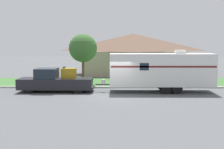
{
  "coord_description": "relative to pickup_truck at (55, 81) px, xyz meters",
  "views": [
    {
      "loc": [
        -0.03,
        -23.13,
        4.04
      ],
      "look_at": [
        -0.29,
        1.67,
        1.4
      ],
      "focal_mm": 50.0,
      "sensor_mm": 36.0,
      "label": 1
    }
  ],
  "objects": [
    {
      "name": "travel_trailer",
      "position": [
        8.54,
        -0.0,
        0.95
      ],
      "size": [
        9.38,
        2.39,
        3.36
      ],
      "color": "black",
      "rests_on": "ground_plane"
    },
    {
      "name": "ground_plane",
      "position": [
        4.88,
        -1.67,
        -0.85
      ],
      "size": [
        120.0,
        120.0,
        0.0
      ],
      "primitive_type": "plane",
      "color": "#515456"
    },
    {
      "name": "tree_in_yard",
      "position": [
        1.87,
        3.96,
        2.56
      ],
      "size": [
        2.61,
        2.61,
        4.73
      ],
      "color": "brown",
      "rests_on": "ground_plane"
    },
    {
      "name": "mailbox",
      "position": [
        6.43,
        3.13,
        0.24
      ],
      "size": [
        0.48,
        0.2,
        1.42
      ],
      "color": "brown",
      "rests_on": "ground_plane"
    },
    {
      "name": "lawn_strip",
      "position": [
        4.88,
        5.73,
        -0.83
      ],
      "size": [
        80.0,
        7.0,
        0.03
      ],
      "color": "#3D6B33",
      "rests_on": "ground_plane"
    },
    {
      "name": "house_across_street",
      "position": [
        7.07,
        14.09,
        1.74
      ],
      "size": [
        12.88,
        8.45,
        4.99
      ],
      "color": "gray",
      "rests_on": "ground_plane"
    },
    {
      "name": "pickup_truck",
      "position": [
        0.0,
        0.0,
        0.0
      ],
      "size": [
        6.0,
        1.98,
        2.02
      ],
      "color": "black",
      "rests_on": "ground_plane"
    },
    {
      "name": "curb_strip",
      "position": [
        4.88,
        2.08,
        -0.78
      ],
      "size": [
        80.0,
        0.3,
        0.14
      ],
      "color": "#ADADA8",
      "rests_on": "ground_plane"
    }
  ]
}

